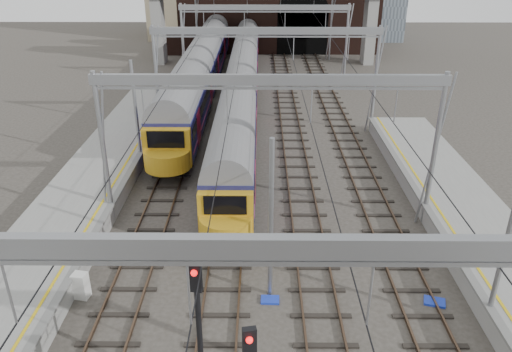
{
  "coord_description": "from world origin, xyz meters",
  "views": [
    {
      "loc": [
        -0.45,
        -14.84,
        13.41
      ],
      "look_at": [
        -0.63,
        8.53,
        2.4
      ],
      "focal_mm": 35.0,
      "sensor_mm": 36.0,
      "label": 1
    }
  ],
  "objects_px": {
    "train_main": "(245,62)",
    "relay_cabinet": "(81,286)",
    "train_second": "(208,54)",
    "signal_near_left": "(198,316)"
  },
  "relations": [
    {
      "from": "train_main",
      "to": "relay_cabinet",
      "type": "xyz_separation_m",
      "value": [
        -5.8,
        -33.79,
        -1.81
      ]
    },
    {
      "from": "signal_near_left",
      "to": "relay_cabinet",
      "type": "height_order",
      "value": "signal_near_left"
    },
    {
      "from": "train_main",
      "to": "signal_near_left",
      "type": "height_order",
      "value": "signal_near_left"
    },
    {
      "from": "train_main",
      "to": "train_second",
      "type": "distance_m",
      "value": 4.97
    },
    {
      "from": "signal_near_left",
      "to": "train_main",
      "type": "bearing_deg",
      "value": 99.94
    },
    {
      "from": "train_main",
      "to": "relay_cabinet",
      "type": "bearing_deg",
      "value": -99.74
    },
    {
      "from": "train_main",
      "to": "train_second",
      "type": "relative_size",
      "value": 1.18
    },
    {
      "from": "train_second",
      "to": "signal_near_left",
      "type": "distance_m",
      "value": 41.88
    },
    {
      "from": "relay_cabinet",
      "to": "signal_near_left",
      "type": "bearing_deg",
      "value": -31.68
    },
    {
      "from": "train_main",
      "to": "signal_near_left",
      "type": "xyz_separation_m",
      "value": [
        -0.26,
        -38.77,
        0.94
      ]
    }
  ]
}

